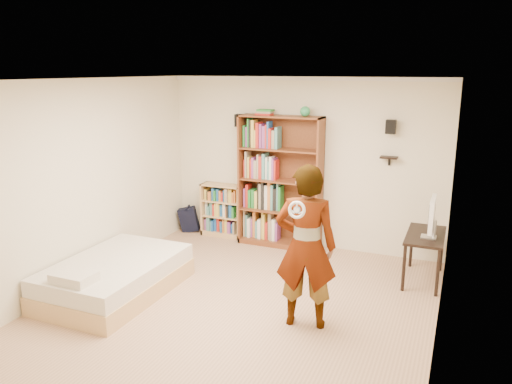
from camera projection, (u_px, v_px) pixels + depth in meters
ground at (237, 308)px, 6.04m from camera, size 4.50×5.00×0.01m
room_shell at (236, 165)px, 5.61m from camera, size 4.52×5.02×2.71m
crown_molding at (235, 82)px, 5.39m from camera, size 4.50×5.00×0.06m
speaker_left at (240, 120)px, 8.10m from camera, size 0.14×0.12×0.20m
speaker_right at (391, 127)px, 7.19m from camera, size 0.14×0.12×0.20m
wall_shelf at (389, 157)px, 7.31m from camera, size 0.25×0.16×0.02m
tall_bookshelf at (280, 182)px, 7.96m from camera, size 1.33×0.39×2.11m
low_bookshelf at (222, 210)px, 8.56m from camera, size 0.73×0.27×0.91m
computer_desk at (424, 257)px, 6.75m from camera, size 0.48×0.97×0.66m
imac at (430, 218)px, 6.48m from camera, size 0.18×0.55×0.54m
daybed at (115, 273)px, 6.37m from camera, size 1.23×1.89×0.56m
person at (306, 247)px, 5.45m from camera, size 0.75×0.58×1.85m
wii_wheel at (297, 210)px, 5.02m from camera, size 0.18×0.07×0.19m
navy_bag at (189, 219)px, 8.84m from camera, size 0.39×0.31×0.45m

